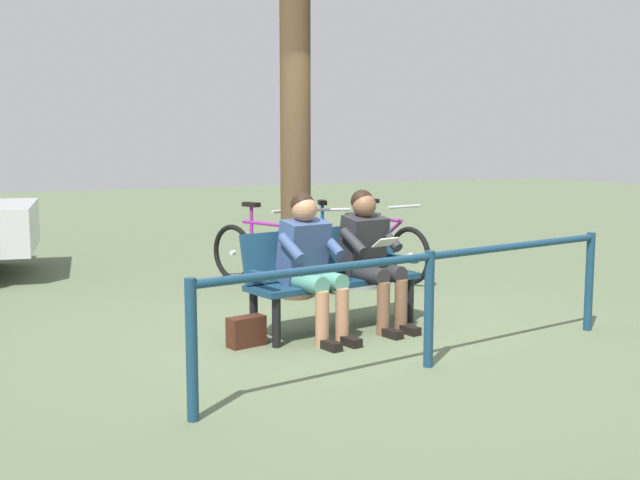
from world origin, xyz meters
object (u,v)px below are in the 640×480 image
(bench, at_px, (330,271))
(person_companion, at_px, (310,259))
(bicycle_green, at_px, (324,252))
(handbag, at_px, (246,331))
(bicycle_orange, at_px, (263,255))
(tree_trunk, at_px, (295,139))
(litter_bin, at_px, (363,250))
(person_reading, at_px, (370,252))
(bicycle_silver, at_px, (380,248))

(bench, distance_m, person_companion, 0.40)
(bench, xyz_separation_m, bicycle_green, (-0.92, -1.97, -0.15))
(handbag, distance_m, bicycle_orange, 2.56)
(bench, height_order, person_companion, person_companion)
(tree_trunk, height_order, bicycle_green, tree_trunk)
(person_companion, relative_size, bicycle_orange, 0.76)
(bench, bearing_deg, litter_bin, -138.22)
(bench, relative_size, litter_bin, 2.00)
(person_reading, bearing_deg, litter_bin, -127.69)
(bicycle_orange, bearing_deg, person_reading, -17.73)
(handbag, xyz_separation_m, bicycle_silver, (-2.52, -2.19, 0.24))
(person_reading, xyz_separation_m, litter_bin, (-0.83, -1.62, -0.25))
(bench, bearing_deg, bicycle_green, -125.55)
(person_reading, height_order, tree_trunk, tree_trunk)
(tree_trunk, bearing_deg, bicycle_green, -135.07)
(bicycle_green, bearing_deg, litter_bin, 49.18)
(bicycle_silver, xyz_separation_m, bicycle_orange, (1.45, -0.12, 0.00))
(bicycle_silver, bearing_deg, tree_trunk, -75.80)
(handbag, relative_size, tree_trunk, 0.09)
(tree_trunk, bearing_deg, handbag, 53.89)
(tree_trunk, relative_size, bicycle_silver, 1.97)
(handbag, bearing_deg, bicycle_silver, -139.03)
(person_reading, bearing_deg, bicycle_green, -116.13)
(litter_bin, distance_m, bicycle_orange, 1.11)
(litter_bin, bearing_deg, tree_trunk, 11.85)
(handbag, height_order, bicycle_green, bicycle_green)
(tree_trunk, bearing_deg, litter_bin, -168.15)
(bicycle_silver, bearing_deg, litter_bin, -58.15)
(litter_bin, xyz_separation_m, bicycle_silver, (-0.48, -0.43, -0.06))
(person_reading, distance_m, tree_trunk, 1.73)
(tree_trunk, distance_m, bicycle_silver, 1.98)
(bench, height_order, bicycle_orange, bicycle_orange)
(tree_trunk, bearing_deg, bench, 78.08)
(bench, xyz_separation_m, person_companion, (0.29, 0.22, 0.16))
(person_reading, relative_size, person_companion, 1.00)
(handbag, distance_m, tree_trunk, 2.47)
(bicycle_silver, bearing_deg, handbag, -59.06)
(litter_bin, height_order, bicycle_silver, bicycle_silver)
(tree_trunk, bearing_deg, bicycle_silver, -155.77)
(person_companion, bearing_deg, bicycle_orange, -112.71)
(bench, relative_size, handbag, 5.53)
(person_reading, relative_size, tree_trunk, 0.37)
(handbag, height_order, bicycle_silver, bicycle_silver)
(person_companion, height_order, litter_bin, person_companion)
(person_companion, distance_m, bicycle_orange, 2.36)
(person_companion, bearing_deg, handbag, -8.25)
(bench, relative_size, person_companion, 1.38)
(person_companion, height_order, bicycle_green, person_companion)
(litter_bin, bearing_deg, handbag, 40.75)
(person_companion, xyz_separation_m, bicycle_silver, (-1.95, -2.17, -0.30))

